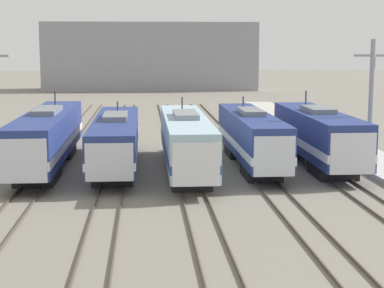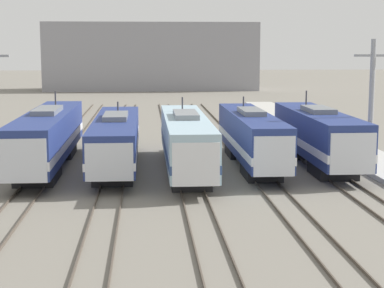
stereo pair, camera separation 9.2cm
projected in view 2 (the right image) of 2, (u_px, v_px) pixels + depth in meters
ground_plane at (194, 198)px, 37.41m from camera, size 400.00×400.00×0.00m
rail_pair_far_left at (23, 199)px, 36.69m from camera, size 1.50×120.00×0.15m
rail_pair_center_left at (109, 198)px, 37.05m from camera, size 1.51×120.00×0.15m
rail_pair_center at (194, 196)px, 37.40m from camera, size 1.51×120.00×0.15m
rail_pair_center_right at (278, 195)px, 37.76m from camera, size 1.51×120.00×0.15m
rail_pair_far_right at (359, 194)px, 38.11m from camera, size 1.50×120.00×0.15m
locomotive_far_left at (47, 138)px, 45.95m from camera, size 3.04×19.95×5.24m
locomotive_center_left at (116, 141)px, 45.71m from camera, size 3.09×18.35×4.48m
locomotive_center at (186, 142)px, 44.20m from camera, size 2.96×18.13×4.95m
locomotive_center_right at (252, 138)px, 46.62m from camera, size 2.78×17.32×4.83m
locomotive_far_right at (319, 136)px, 46.78m from camera, size 3.14×16.43×5.30m
catenary_tower_right at (371, 104)px, 43.82m from camera, size 2.62×0.35×9.23m
depot_building at (151, 56)px, 128.90m from camera, size 42.04×11.87×13.33m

